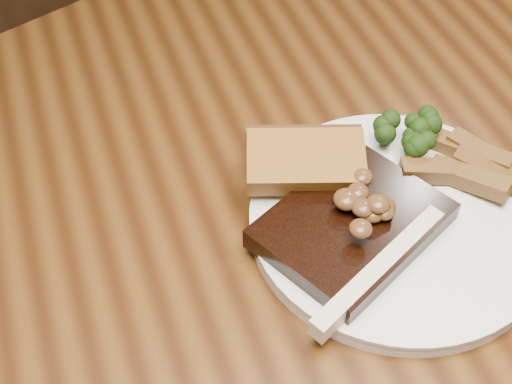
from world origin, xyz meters
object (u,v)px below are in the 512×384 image
chair_far (121,58)px  steak (352,225)px  garlic_bread (304,176)px  potato_wedges (452,181)px  plate (396,222)px  dining_table (254,259)px

chair_far → steak: 0.68m
garlic_bread → potato_wedges: (0.13, -0.05, 0.00)m
plate → garlic_bread: size_ratio=2.51×
potato_wedges → chair_far: bearing=109.1°
plate → steak: size_ratio=1.74×
plate → steak: (-0.05, -0.00, 0.02)m
dining_table → potato_wedges: 0.22m
dining_table → plate: bearing=-32.7°
dining_table → plate: size_ratio=6.03×
garlic_bread → chair_far: bearing=117.5°
garlic_bread → potato_wedges: bearing=-3.4°
plate → potato_wedges: potato_wedges is taller
steak → plate: bearing=-23.8°
plate → garlic_bread: 0.09m
plate → garlic_bread: garlic_bread is taller
chair_far → potato_wedges: 0.69m
steak → potato_wedges: 0.11m
dining_table → potato_wedges: potato_wedges is taller
plate → potato_wedges: size_ratio=2.75×
chair_far → plate: bearing=83.5°
chair_far → plate: chair_far is taller
steak → garlic_bread: 0.07m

